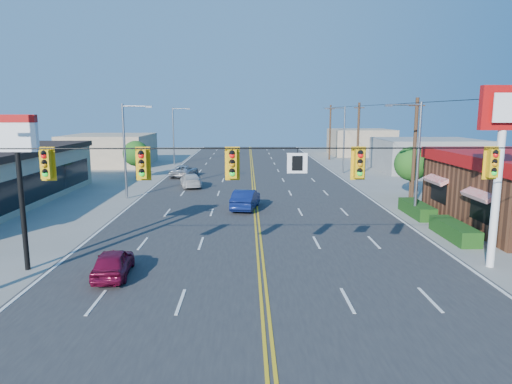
{
  "coord_description": "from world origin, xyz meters",
  "views": [
    {
      "loc": [
        -0.65,
        -16.72,
        7.31
      ],
      "look_at": [
        -0.08,
        12.39,
        2.2
      ],
      "focal_mm": 32.0,
      "sensor_mm": 36.0,
      "label": 1
    }
  ],
  "objects_px": {
    "car_silver": "(184,171)",
    "car_blue": "(246,200)",
    "car_white": "(191,181)",
    "kfc_pylon": "(501,140)",
    "car_magenta": "(113,264)",
    "signal_span": "(261,178)",
    "pizza_hut_sign": "(18,160)"
  },
  "relations": [
    {
      "from": "kfc_pylon",
      "to": "car_white",
      "type": "xyz_separation_m",
      "value": [
        -17.18,
        23.62,
        -5.38
      ]
    },
    {
      "from": "pizza_hut_sign",
      "to": "kfc_pylon",
      "type": "bearing_deg",
      "value": 0.0
    },
    {
      "from": "signal_span",
      "to": "kfc_pylon",
      "type": "height_order",
      "value": "signal_span"
    },
    {
      "from": "signal_span",
      "to": "car_white",
      "type": "relative_size",
      "value": 5.33
    },
    {
      "from": "car_blue",
      "to": "car_white",
      "type": "relative_size",
      "value": 1.0
    },
    {
      "from": "car_blue",
      "to": "car_silver",
      "type": "bearing_deg",
      "value": -58.55
    },
    {
      "from": "car_magenta",
      "to": "car_blue",
      "type": "relative_size",
      "value": 0.81
    },
    {
      "from": "car_white",
      "to": "car_silver",
      "type": "bearing_deg",
      "value": -90.0
    },
    {
      "from": "kfc_pylon",
      "to": "car_silver",
      "type": "height_order",
      "value": "kfc_pylon"
    },
    {
      "from": "car_silver",
      "to": "kfc_pylon",
      "type": "bearing_deg",
      "value": 131.87
    },
    {
      "from": "car_silver",
      "to": "car_blue",
      "type": "bearing_deg",
      "value": 122.2
    },
    {
      "from": "car_blue",
      "to": "car_white",
      "type": "height_order",
      "value": "car_blue"
    },
    {
      "from": "kfc_pylon",
      "to": "car_blue",
      "type": "xyz_separation_m",
      "value": [
        -11.78,
        13.19,
        -5.29
      ]
    },
    {
      "from": "kfc_pylon",
      "to": "car_blue",
      "type": "relative_size",
      "value": 1.87
    },
    {
      "from": "kfc_pylon",
      "to": "car_magenta",
      "type": "xyz_separation_m",
      "value": [
        -17.65,
        -1.11,
        -5.42
      ]
    },
    {
      "from": "car_blue",
      "to": "signal_span",
      "type": "bearing_deg",
      "value": 101.94
    },
    {
      "from": "car_silver",
      "to": "signal_span",
      "type": "bearing_deg",
      "value": 112.92
    },
    {
      "from": "kfc_pylon",
      "to": "car_magenta",
      "type": "distance_m",
      "value": 18.5
    },
    {
      "from": "kfc_pylon",
      "to": "car_magenta",
      "type": "relative_size",
      "value": 2.32
    },
    {
      "from": "car_blue",
      "to": "car_white",
      "type": "bearing_deg",
      "value": -52.86
    },
    {
      "from": "signal_span",
      "to": "car_white",
      "type": "height_order",
      "value": "signal_span"
    },
    {
      "from": "car_blue",
      "to": "car_silver",
      "type": "relative_size",
      "value": 0.95
    },
    {
      "from": "car_blue",
      "to": "pizza_hut_sign",
      "type": "bearing_deg",
      "value": 61.97
    },
    {
      "from": "signal_span",
      "to": "pizza_hut_sign",
      "type": "relative_size",
      "value": 3.55
    },
    {
      "from": "car_magenta",
      "to": "car_blue",
      "type": "xyz_separation_m",
      "value": [
        5.88,
        14.3,
        0.13
      ]
    },
    {
      "from": "kfc_pylon",
      "to": "car_blue",
      "type": "bearing_deg",
      "value": 131.76
    },
    {
      "from": "pizza_hut_sign",
      "to": "car_silver",
      "type": "xyz_separation_m",
      "value": [
        3.21,
        30.81,
        -4.51
      ]
    },
    {
      "from": "signal_span",
      "to": "car_silver",
      "type": "relative_size",
      "value": 5.06
    },
    {
      "from": "car_white",
      "to": "car_silver",
      "type": "distance_m",
      "value": 7.37
    },
    {
      "from": "pizza_hut_sign",
      "to": "car_magenta",
      "type": "relative_size",
      "value": 1.87
    },
    {
      "from": "car_magenta",
      "to": "car_white",
      "type": "bearing_deg",
      "value": -96.41
    },
    {
      "from": "kfc_pylon",
      "to": "car_white",
      "type": "height_order",
      "value": "kfc_pylon"
    }
  ]
}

